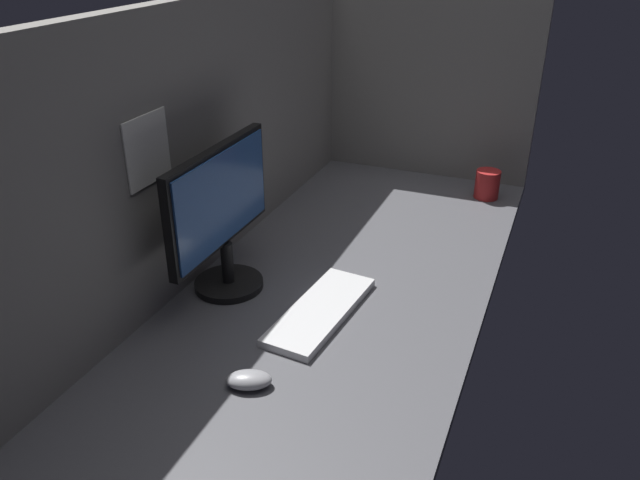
{
  "coord_description": "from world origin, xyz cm",
  "views": [
    {
      "loc": [
        -137.59,
        -51.15,
        86.08
      ],
      "look_at": [
        -6.4,
        0.0,
        14.0
      ],
      "focal_mm": 35.13,
      "sensor_mm": 36.0,
      "label": 1
    }
  ],
  "objects_px": {
    "monitor": "(221,213)",
    "keyboard": "(321,311)",
    "mouse": "(249,380)",
    "mug_red_plastic": "(487,184)"
  },
  "relations": [
    {
      "from": "monitor",
      "to": "keyboard",
      "type": "distance_m",
      "value": 0.35
    },
    {
      "from": "keyboard",
      "to": "mouse",
      "type": "relative_size",
      "value": 3.85
    },
    {
      "from": "mouse",
      "to": "mug_red_plastic",
      "type": "height_order",
      "value": "mug_red_plastic"
    },
    {
      "from": "monitor",
      "to": "mug_red_plastic",
      "type": "height_order",
      "value": "monitor"
    },
    {
      "from": "monitor",
      "to": "mouse",
      "type": "xyz_separation_m",
      "value": [
        -0.33,
        -0.24,
        -0.2
      ]
    },
    {
      "from": "mouse",
      "to": "mug_red_plastic",
      "type": "xyz_separation_m",
      "value": [
        1.19,
        -0.29,
        0.03
      ]
    },
    {
      "from": "monitor",
      "to": "keyboard",
      "type": "bearing_deg",
      "value": -95.95
    },
    {
      "from": "monitor",
      "to": "mouse",
      "type": "height_order",
      "value": "monitor"
    },
    {
      "from": "monitor",
      "to": "mug_red_plastic",
      "type": "relative_size",
      "value": 4.44
    },
    {
      "from": "monitor",
      "to": "keyboard",
      "type": "height_order",
      "value": "monitor"
    }
  ]
}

